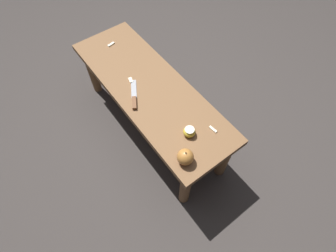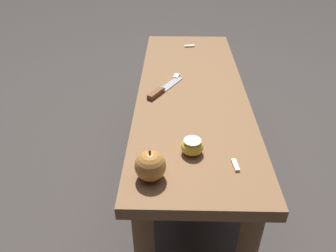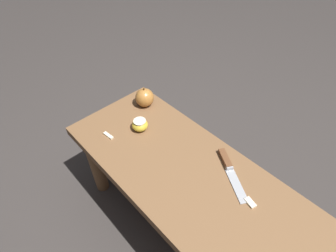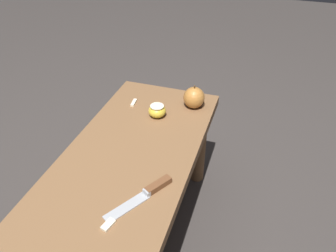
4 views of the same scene
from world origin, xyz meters
name	(u,v)px [view 2 (image 2 of 4)]	position (x,y,z in m)	size (l,w,h in m)	color
ground_plane	(188,172)	(0.00, 0.00, 0.00)	(8.00, 8.00, 0.00)	#383330
wooden_bench	(191,105)	(0.00, 0.00, 0.38)	(1.26, 0.43, 0.45)	brown
knife	(161,90)	(0.03, -0.13, 0.46)	(0.21, 0.14, 0.02)	#9EA0A5
apple_whole	(150,166)	(0.52, -0.13, 0.49)	(0.09, 0.09, 0.10)	#B27233
apple_cut	(192,146)	(0.41, -0.01, 0.47)	(0.07, 0.07, 0.05)	gold
apple_slice_near_knife	(235,165)	(0.46, 0.11, 0.45)	(0.05, 0.02, 0.01)	beige
apple_slice_center	(189,46)	(-0.47, 0.01, 0.45)	(0.03, 0.05, 0.01)	beige
apple_slice_near_bowl	(176,76)	(-0.11, -0.06, 0.45)	(0.04, 0.03, 0.01)	beige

